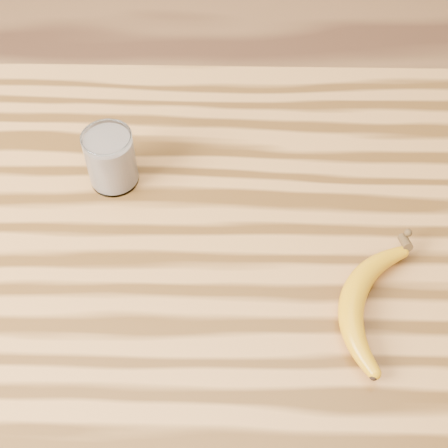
{
  "coord_description": "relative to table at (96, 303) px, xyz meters",
  "views": [
    {
      "loc": [
        0.2,
        -0.47,
        1.6
      ],
      "look_at": [
        0.19,
        0.04,
        0.93
      ],
      "focal_mm": 50.0,
      "sensor_mm": 36.0,
      "label": 1
    }
  ],
  "objects": [
    {
      "name": "table",
      "position": [
        0.0,
        0.0,
        0.0
      ],
      "size": [
        1.2,
        0.8,
        0.9
      ],
      "color": "#B87B3C",
      "rests_on": "ground"
    },
    {
      "name": "smoothie_glass",
      "position": [
        0.03,
        0.14,
        0.17
      ],
      "size": [
        0.07,
        0.07,
        0.09
      ],
      "color": "white",
      "rests_on": "table"
    },
    {
      "name": "banana",
      "position": [
        0.36,
        -0.07,
        0.15
      ],
      "size": [
        0.18,
        0.29,
        0.03
      ],
      "primitive_type": null,
      "rotation": [
        0.0,
        0.0,
        -0.33
      ],
      "color": "orange",
      "rests_on": "table"
    }
  ]
}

